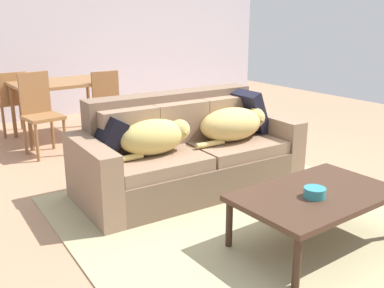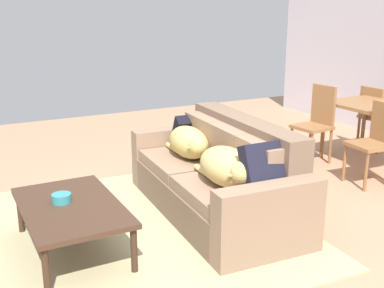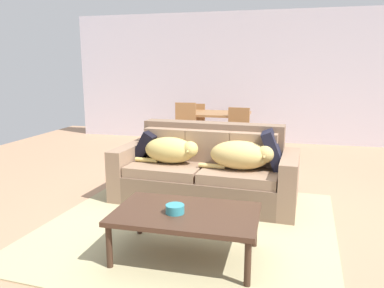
{
  "view_description": "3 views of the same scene",
  "coord_description": "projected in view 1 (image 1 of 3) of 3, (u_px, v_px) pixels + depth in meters",
  "views": [
    {
      "loc": [
        -2.58,
        -3.07,
        1.64
      ],
      "look_at": [
        -0.37,
        -0.03,
        0.51
      ],
      "focal_mm": 41.42,
      "sensor_mm": 36.0,
      "label": 1
    },
    {
      "loc": [
        3.36,
        -2.0,
        1.88
      ],
      "look_at": [
        -0.38,
        -0.03,
        0.68
      ],
      "focal_mm": 44.59,
      "sensor_mm": 36.0,
      "label": 2
    },
    {
      "loc": [
        0.58,
        -3.98,
        1.55
      ],
      "look_at": [
        -0.44,
        0.18,
        0.67
      ],
      "focal_mm": 34.68,
      "sensor_mm": 36.0,
      "label": 3
    }
  ],
  "objects": [
    {
      "name": "throw_pillow_by_right_arm",
      "position": [
        247.0,
        112.0,
        4.56
      ],
      "size": [
        0.28,
        0.46,
        0.47
      ],
      "primitive_type": "cube",
      "rotation": [
        0.0,
        -0.38,
        -0.02
      ],
      "color": "black",
      "rests_on": "couch"
    },
    {
      "name": "dining_table",
      "position": [
        60.0,
        88.0,
        5.83
      ],
      "size": [
        1.17,
        0.83,
        0.76
      ],
      "color": "#95653B",
      "rests_on": "ground"
    },
    {
      "name": "dining_chair_near_left",
      "position": [
        40.0,
        110.0,
        5.18
      ],
      "size": [
        0.44,
        0.44,
        0.97
      ],
      "rotation": [
        0.0,
        0.0,
        0.09
      ],
      "color": "#95653B",
      "rests_on": "ground"
    },
    {
      "name": "ground_plane",
      "position": [
        221.0,
        187.0,
        4.31
      ],
      "size": [
        10.0,
        10.0,
        0.0
      ],
      "primitive_type": "plane",
      "color": "tan"
    },
    {
      "name": "throw_pillow_by_left_arm",
      "position": [
        107.0,
        137.0,
        3.78
      ],
      "size": [
        0.33,
        0.39,
        0.38
      ],
      "primitive_type": "cube",
      "rotation": [
        0.0,
        0.51,
        -0.11
      ],
      "color": "black",
      "rests_on": "couch"
    },
    {
      "name": "dining_chair_far_left",
      "position": [
        12.0,
        99.0,
        6.01
      ],
      "size": [
        0.42,
        0.42,
        0.87
      ],
      "rotation": [
        0.0,
        0.0,
        3.18
      ],
      "color": "#95653B",
      "rests_on": "ground"
    },
    {
      "name": "coffee_table",
      "position": [
        315.0,
        197.0,
        3.17
      ],
      "size": [
        1.18,
        0.73,
        0.4
      ],
      "color": "#452C1F",
      "rests_on": "ground"
    },
    {
      "name": "area_rug",
      "position": [
        243.0,
        217.0,
        3.68
      ],
      "size": [
        2.95,
        2.86,
        0.01
      ],
      "primitive_type": "cube",
      "rotation": [
        0.0,
        0.0,
        -0.06
      ],
      "color": "tan",
      "rests_on": "ground"
    },
    {
      "name": "dog_on_left_cushion",
      "position": [
        155.0,
        137.0,
        3.83
      ],
      "size": [
        0.77,
        0.37,
        0.31
      ],
      "rotation": [
        0.0,
        0.0,
        -0.06
      ],
      "color": "tan",
      "rests_on": "couch"
    },
    {
      "name": "couch",
      "position": [
        186.0,
        154.0,
        4.22
      ],
      "size": [
        2.16,
        1.05,
        0.89
      ],
      "rotation": [
        0.0,
        0.0,
        -0.06
      ],
      "color": "brown",
      "rests_on": "ground"
    },
    {
      "name": "dog_on_right_cushion",
      "position": [
        233.0,
        124.0,
        4.25
      ],
      "size": [
        0.83,
        0.43,
        0.32
      ],
      "rotation": [
        0.0,
        0.0,
        -0.06
      ],
      "color": "tan",
      "rests_on": "couch"
    },
    {
      "name": "back_partition",
      "position": [
        61.0,
        31.0,
        7.02
      ],
      "size": [
        8.0,
        0.12,
        2.7
      ],
      "primitive_type": "cube",
      "color": "silver",
      "rests_on": "ground"
    },
    {
      "name": "dining_chair_near_right",
      "position": [
        109.0,
        103.0,
        5.72
      ],
      "size": [
        0.43,
        0.43,
        0.9
      ],
      "rotation": [
        0.0,
        0.0,
        -0.08
      ],
      "color": "#95653B",
      "rests_on": "ground"
    },
    {
      "name": "bowl_on_coffee_table",
      "position": [
        315.0,
        193.0,
        3.07
      ],
      "size": [
        0.15,
        0.15,
        0.07
      ],
      "primitive_type": "cylinder",
      "color": "teal",
      "rests_on": "coffee_table"
    }
  ]
}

